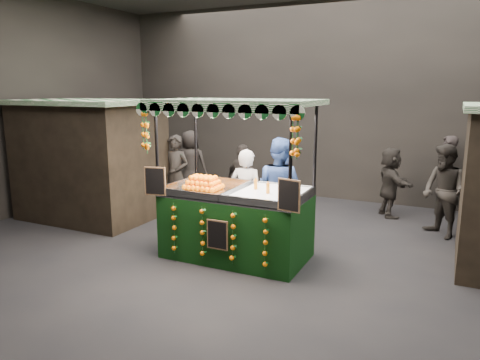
% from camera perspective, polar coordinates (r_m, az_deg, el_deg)
% --- Properties ---
extents(ground, '(12.00, 12.00, 0.00)m').
position_cam_1_polar(ground, '(7.54, 1.79, -10.50)').
color(ground, black).
rests_on(ground, ground).
extents(market_hall, '(12.10, 10.10, 5.05)m').
position_cam_1_polar(market_hall, '(7.01, 1.97, 16.06)').
color(market_hall, black).
rests_on(market_hall, ground).
extents(neighbour_stall_left, '(3.00, 2.20, 2.60)m').
position_cam_1_polar(neighbour_stall_left, '(10.45, -18.45, 2.57)').
color(neighbour_stall_left, black).
rests_on(neighbour_stall_left, ground).
extents(juice_stall, '(2.75, 1.62, 2.66)m').
position_cam_1_polar(juice_stall, '(7.53, -0.50, -3.89)').
color(juice_stall, black).
rests_on(juice_stall, ground).
extents(vendor_grey, '(0.66, 0.46, 1.76)m').
position_cam_1_polar(vendor_grey, '(8.30, 0.81, -2.06)').
color(vendor_grey, gray).
rests_on(vendor_grey, ground).
extents(vendor_blue, '(1.12, 0.98, 1.96)m').
position_cam_1_polar(vendor_blue, '(8.38, 5.06, -1.24)').
color(vendor_blue, navy).
rests_on(vendor_blue, ground).
extents(shopper_0, '(0.67, 0.44, 1.82)m').
position_cam_1_polar(shopper_0, '(10.28, -8.17, 0.65)').
color(shopper_0, black).
rests_on(shopper_0, ground).
extents(shopper_1, '(1.09, 1.11, 1.81)m').
position_cam_1_polar(shopper_1, '(9.42, 24.51, -1.31)').
color(shopper_1, '#292521').
rests_on(shopper_1, ground).
extents(shopper_2, '(1.04, 0.70, 1.63)m').
position_cam_1_polar(shopper_2, '(9.94, 0.35, -0.13)').
color(shopper_2, '#2B2523').
rests_on(shopper_2, ground).
extents(shopper_4, '(0.95, 0.70, 1.77)m').
position_cam_1_polar(shopper_4, '(11.88, -6.28, 2.05)').
color(shopper_4, '#292422').
rests_on(shopper_4, ground).
extents(shopper_5, '(1.10, 1.50, 1.57)m').
position_cam_1_polar(shopper_5, '(10.54, 18.57, -0.26)').
color(shopper_5, '#292421').
rests_on(shopper_5, ground).
extents(shopper_6, '(0.44, 0.66, 1.80)m').
position_cam_1_polar(shopper_6, '(11.17, 24.66, 0.54)').
color(shopper_6, '#2B2423').
rests_on(shopper_6, ground).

